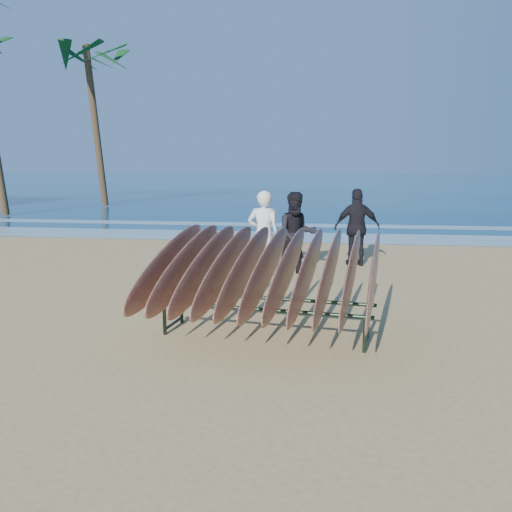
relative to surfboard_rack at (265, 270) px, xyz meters
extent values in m
plane|color=tan|center=(-0.35, 0.68, -1.00)|extent=(120.00, 120.00, 0.00)
plane|color=navy|center=(-0.35, 55.68, -1.00)|extent=(160.00, 160.00, 0.00)
plane|color=white|center=(-0.35, 10.68, -1.00)|extent=(160.00, 160.00, 0.00)
plane|color=white|center=(-0.35, 14.18, -1.00)|extent=(160.00, 160.00, 0.00)
cylinder|color=black|center=(-1.51, -0.14, -0.75)|extent=(0.06, 0.06, 0.50)
cylinder|color=black|center=(1.43, -0.51, -0.75)|extent=(0.06, 0.06, 0.50)
cylinder|color=black|center=(-1.43, 0.51, -0.75)|extent=(0.06, 0.06, 0.50)
cylinder|color=black|center=(1.51, 0.14, -0.75)|extent=(0.06, 0.06, 0.50)
cylinder|color=black|center=(-0.04, -0.32, -0.50)|extent=(3.18, 0.45, 0.06)
cylinder|color=black|center=(0.04, 0.32, -0.50)|extent=(3.18, 0.45, 0.06)
cylinder|color=black|center=(-1.47, 0.18, -0.92)|extent=(0.13, 0.65, 0.04)
cylinder|color=black|center=(1.47, -0.18, -0.92)|extent=(0.13, 0.65, 0.04)
ellipsoid|color=#641207|center=(-1.54, 0.19, 0.01)|extent=(0.46, 3.03, 1.37)
ellipsoid|color=#641207|center=(-1.23, 0.15, 0.01)|extent=(0.46, 3.03, 1.37)
ellipsoid|color=#641207|center=(-0.92, 0.12, 0.01)|extent=(0.46, 3.03, 1.37)
ellipsoid|color=#641207|center=(-0.62, 0.08, 0.01)|extent=(0.46, 3.03, 1.37)
ellipsoid|color=#641207|center=(-0.31, 0.04, 0.01)|extent=(0.46, 3.03, 1.37)
ellipsoid|color=#641207|center=(0.00, 0.00, 0.01)|extent=(0.46, 3.03, 1.37)
ellipsoid|color=#641207|center=(0.31, -0.04, 0.01)|extent=(0.46, 3.03, 1.37)
ellipsoid|color=#641207|center=(0.62, -0.08, 0.01)|extent=(0.46, 3.03, 1.37)
ellipsoid|color=#641207|center=(0.92, -0.12, 0.01)|extent=(0.46, 3.03, 1.37)
ellipsoid|color=#641207|center=(1.23, -0.15, 0.01)|extent=(0.46, 3.03, 1.37)
ellipsoid|color=#641207|center=(1.54, -0.19, 0.01)|extent=(0.46, 3.03, 1.37)
imported|color=white|center=(-0.56, 4.18, -0.03)|extent=(0.75, 0.53, 1.94)
imported|color=black|center=(0.17, 4.43, -0.05)|extent=(1.06, 0.90, 1.90)
imported|color=black|center=(1.57, 5.83, -0.05)|extent=(1.17, 0.61, 1.92)
cylinder|color=brown|center=(-12.00, 21.20, 3.32)|extent=(0.36, 1.88, 8.57)
camera|label=1|loc=(0.95, -7.71, 1.58)|focal=38.00mm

